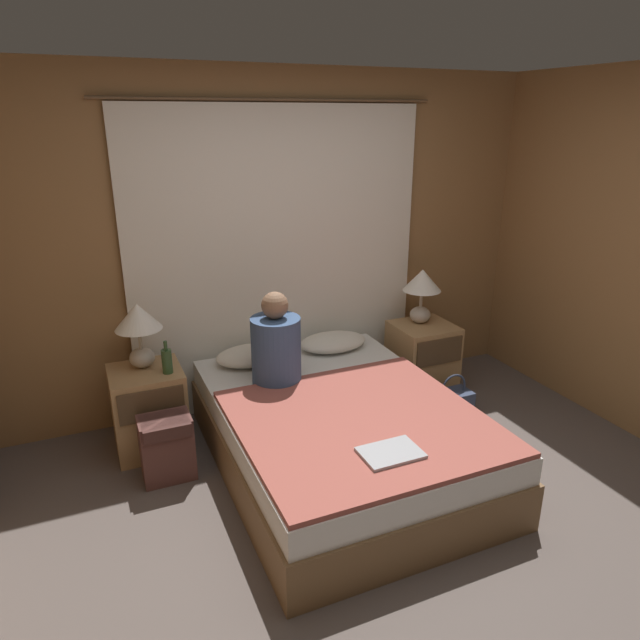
{
  "coord_description": "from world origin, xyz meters",
  "views": [
    {
      "loc": [
        -1.39,
        -2.09,
        2.16
      ],
      "look_at": [
        0.0,
        1.11,
        0.91
      ],
      "focal_mm": 32.0,
      "sensor_mm": 36.0,
      "label": 1
    }
  ],
  "objects": [
    {
      "name": "pillow_right",
      "position": [
        0.32,
        1.6,
        0.52
      ],
      "size": [
        0.53,
        0.35,
        0.12
      ],
      "color": "silver",
      "rests_on": "bed"
    },
    {
      "name": "lamp_right",
      "position": [
        1.09,
        1.58,
        0.88
      ],
      "size": [
        0.3,
        0.3,
        0.44
      ],
      "color": "#B2A899",
      "rests_on": "nightstand_right"
    },
    {
      "name": "laptop_on_bed",
      "position": [
        -0.03,
        0.12,
        0.5
      ],
      "size": [
        0.32,
        0.22,
        0.02
      ],
      "color": "#9EA0A5",
      "rests_on": "blanket_on_bed"
    },
    {
      "name": "nightstand_left",
      "position": [
        -1.09,
        1.51,
        0.29
      ],
      "size": [
        0.47,
        0.46,
        0.58
      ],
      "color": "#A87F51",
      "rests_on": "ground_plane"
    },
    {
      "name": "curtain_panel",
      "position": [
        0.0,
        1.87,
        1.14
      ],
      "size": [
        2.45,
        0.02,
        2.28
      ],
      "color": "white",
      "rests_on": "ground_plane"
    },
    {
      "name": "bed",
      "position": [
        0.0,
        0.8,
        0.23
      ],
      "size": [
        1.48,
        2.04,
        0.46
      ],
      "color": "brown",
      "rests_on": "ground_plane"
    },
    {
      "name": "handbag_on_floor",
      "position": [
        1.08,
        1.06,
        0.1
      ],
      "size": [
        0.28,
        0.18,
        0.34
      ],
      "color": "#333D56",
      "rests_on": "ground_plane"
    },
    {
      "name": "person_left_in_bed",
      "position": [
        -0.26,
        1.23,
        0.72
      ],
      "size": [
        0.33,
        0.33,
        0.64
      ],
      "color": "#38517A",
      "rests_on": "bed"
    },
    {
      "name": "ground_plane",
      "position": [
        0.0,
        0.0,
        0.0
      ],
      "size": [
        16.0,
        16.0,
        0.0
      ],
      "primitive_type": "plane",
      "color": "#564C47"
    },
    {
      "name": "pillow_left",
      "position": [
        -0.32,
        1.6,
        0.52
      ],
      "size": [
        0.53,
        0.35,
        0.12
      ],
      "color": "silver",
      "rests_on": "bed"
    },
    {
      "name": "beer_bottle_on_left_stand",
      "position": [
        -0.95,
        1.41,
        0.66
      ],
      "size": [
        0.07,
        0.07,
        0.22
      ],
      "color": "#2D4C28",
      "rests_on": "nightstand_left"
    },
    {
      "name": "lamp_left",
      "position": [
        -1.09,
        1.58,
        0.88
      ],
      "size": [
        0.3,
        0.3,
        0.44
      ],
      "color": "#B2A899",
      "rests_on": "nightstand_left"
    },
    {
      "name": "wall_back",
      "position": [
        0.0,
        1.93,
        1.25
      ],
      "size": [
        4.33,
        0.06,
        2.5
      ],
      "color": "olive",
      "rests_on": "ground_plane"
    },
    {
      "name": "nightstand_right",
      "position": [
        1.09,
        1.51,
        0.29
      ],
      "size": [
        0.47,
        0.46,
        0.58
      ],
      "color": "#A87F51",
      "rests_on": "ground_plane"
    },
    {
      "name": "blanket_on_bed",
      "position": [
        0.0,
        0.51,
        0.47
      ],
      "size": [
        1.42,
        1.39,
        0.03
      ],
      "color": "#994C42",
      "rests_on": "bed"
    },
    {
      "name": "backpack_on_floor",
      "position": [
        -1.04,
        1.11,
        0.24
      ],
      "size": [
        0.32,
        0.25,
        0.42
      ],
      "color": "brown",
      "rests_on": "ground_plane"
    }
  ]
}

